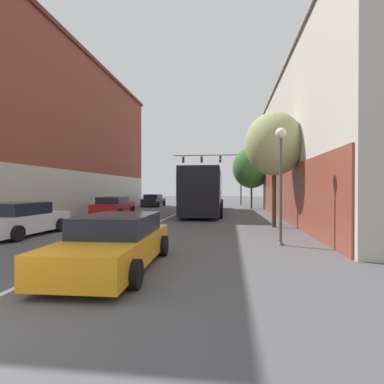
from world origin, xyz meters
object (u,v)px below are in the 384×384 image
Objects in this scene: parked_car_left_near at (114,207)px; parked_car_left_mid at (21,220)px; street_tree_near at (274,144)px; traffic_signal_gantry at (218,166)px; street_tree_far at (252,168)px; street_lamp at (281,169)px; bus at (204,190)px; parked_car_left_far at (154,201)px; hatchback_foreground at (116,242)px.

parked_car_left_near is 1.10× the size of parked_car_left_mid.
street_tree_near is at bearing -66.32° from parked_car_left_mid.
traffic_signal_gantry is 1.39× the size of street_tree_far.
parked_car_left_mid is at bearing 175.75° from street_lamp.
traffic_signal_gantry is at bearing -24.16° from parked_car_left_near.
bus is 13.98m from parked_car_left_mid.
parked_car_left_mid is at bearing -119.27° from street_tree_far.
traffic_signal_gantry reaches higher than parked_car_left_mid.
street_lamp reaches higher than parked_car_left_far.
parked_car_left_mid is (-6.54, -12.30, -1.23)m from bus.
hatchback_foreground is 1.10× the size of parked_car_left_mid.
hatchback_foreground is at bearing -124.42° from parked_car_left_mid.
parked_car_left_near is 14.68m from street_tree_far.
hatchback_foreground is at bearing -159.98° from parked_car_left_near.
bus is at bearing -92.10° from traffic_signal_gantry.
parked_car_left_near is 1.08× the size of parked_car_left_far.
traffic_signal_gantry is at bearing 96.91° from street_lamp.
parked_car_left_far is 0.71× the size of street_tree_far.
parked_car_left_near is 11.99m from parked_car_left_far.
hatchback_foreground is 7.16m from parked_car_left_mid.
traffic_signal_gantry is at bearing 99.75° from street_tree_near.
parked_car_left_near is at bearing 134.88° from street_lamp.
street_tree_far is at bearing -27.16° from parked_car_left_mid.
bus is 2.83× the size of parked_car_left_mid.
street_tree_far reaches higher than hatchback_foreground.
street_tree_far reaches higher than street_lamp.
bus is at bearing -4.58° from hatchback_foreground.
bus is at bearing 105.99° from street_lamp.
parked_car_left_far is at bearing 10.67° from hatchback_foreground.
street_tree_far reaches higher than parked_car_left_mid.
street_tree_near is at bearing -89.66° from street_tree_far.
hatchback_foreground is 24.09m from street_tree_far.
hatchback_foreground is 0.81× the size of street_tree_near.
street_tree_near is (0.49, 5.02, 1.59)m from street_lamp.
parked_car_left_far is at bearing 168.16° from street_tree_far.
street_lamp is (10.21, -22.05, 1.98)m from parked_car_left_far.
street_tree_far reaches higher than parked_car_left_far.
bus reaches higher than parked_car_left_near.
street_lamp reaches higher than parked_car_left_mid.
traffic_signal_gantry reaches higher than parked_car_left_far.
parked_car_left_far is 0.75× the size of street_tree_near.
parked_car_left_near is 0.81× the size of street_tree_near.
street_tree_far is (4.15, 6.76, 2.20)m from bus.
hatchback_foreground is (-0.78, -16.56, -1.27)m from bus.
parked_car_left_near is at bearing -136.88° from street_tree_far.
parked_car_left_mid is at bearing 51.59° from hatchback_foreground.
parked_car_left_near and parked_car_left_mid have the same top height.
parked_car_left_far is (-5.68, 25.54, 0.03)m from hatchback_foreground.
parked_car_left_mid is 12.11m from street_tree_near.
street_tree_near is (10.51, -5.04, 3.54)m from parked_car_left_near.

